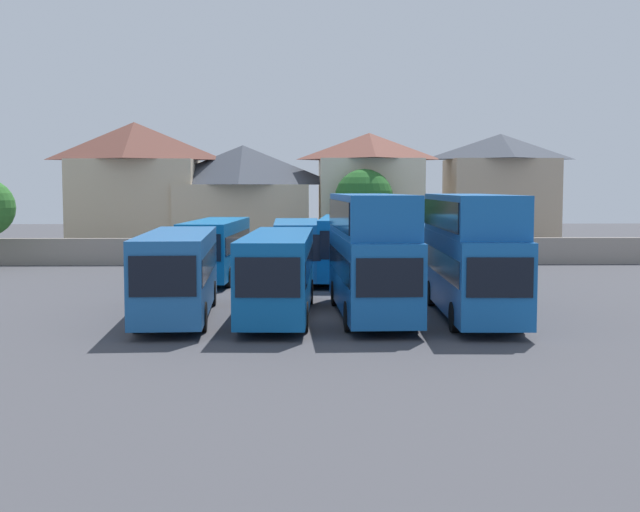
% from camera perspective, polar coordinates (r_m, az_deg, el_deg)
% --- Properties ---
extents(ground, '(140.00, 140.00, 0.00)m').
position_cam_1_polar(ground, '(51.65, -0.40, -1.11)').
color(ground, '#424247').
extents(depot_boundary_wall, '(56.00, 0.50, 1.80)m').
position_cam_1_polar(depot_boundary_wall, '(56.85, -0.49, 0.32)').
color(depot_boundary_wall, gray).
rests_on(depot_boundary_wall, ground).
extents(bus_1, '(3.12, 11.19, 3.41)m').
position_cam_1_polar(bus_1, '(33.88, -9.63, -0.90)').
color(bus_1, '#1E5B9E').
rests_on(bus_1, ground).
extents(bus_2, '(2.92, 11.86, 3.35)m').
position_cam_1_polar(bus_2, '(33.79, -2.81, -0.91)').
color(bus_2, '#0B539A').
rests_on(bus_2, ground).
extents(bus_3, '(2.95, 11.05, 4.93)m').
position_cam_1_polar(bus_3, '(33.72, 3.45, 0.54)').
color(bus_3, '#1458A4').
rests_on(bus_3, ground).
extents(bus_4, '(2.93, 11.34, 4.92)m').
position_cam_1_polar(bus_4, '(34.05, 10.23, 0.51)').
color(bus_4, '#155AA7').
rests_on(bus_4, ground).
extents(bus_5, '(3.12, 11.00, 3.38)m').
position_cam_1_polar(bus_5, '(47.28, -7.07, 0.67)').
color(bus_5, '#0A5FA7').
rests_on(bus_5, ground).
extents(bus_6, '(2.75, 10.22, 3.32)m').
position_cam_1_polar(bus_6, '(47.07, -1.56, 0.64)').
color(bus_6, '#155C9E').
rests_on(bus_6, ground).
extents(bus_7, '(3.27, 10.70, 3.54)m').
position_cam_1_polar(bus_7, '(47.20, 1.64, 0.80)').
color(bus_7, '#0A5CA6').
rests_on(bus_7, ground).
extents(bus_8, '(3.21, 11.97, 3.30)m').
position_cam_1_polar(bus_8, '(46.97, 7.65, 0.58)').
color(bus_8, '#1E619F').
rests_on(bus_8, ground).
extents(house_terrace_left, '(9.78, 6.45, 10.18)m').
position_cam_1_polar(house_terrace_left, '(65.80, -12.46, 4.54)').
color(house_terrace_left, '#C6B293').
rests_on(house_terrace_left, ground).
extents(house_terrace_centre, '(10.52, 7.15, 8.44)m').
position_cam_1_polar(house_terrace_centre, '(64.74, -5.25, 3.86)').
color(house_terrace_centre, '#C6B293').
rests_on(house_terrace_centre, ground).
extents(house_terrace_right, '(7.91, 8.19, 9.36)m').
position_cam_1_polar(house_terrace_right, '(64.32, 3.35, 4.26)').
color(house_terrace_right, beige).
rests_on(house_terrace_right, ground).
extents(house_terrace_far_right, '(8.31, 6.45, 9.34)m').
position_cam_1_polar(house_terrace_far_right, '(66.47, 12.12, 4.16)').
color(house_terrace_far_right, tan).
rests_on(house_terrace_far_right, ground).
extents(tree_behind_wall, '(4.14, 4.14, 6.53)m').
position_cam_1_polar(tree_behind_wall, '(59.36, 3.01, 3.91)').
color(tree_behind_wall, brown).
rests_on(tree_behind_wall, ground).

